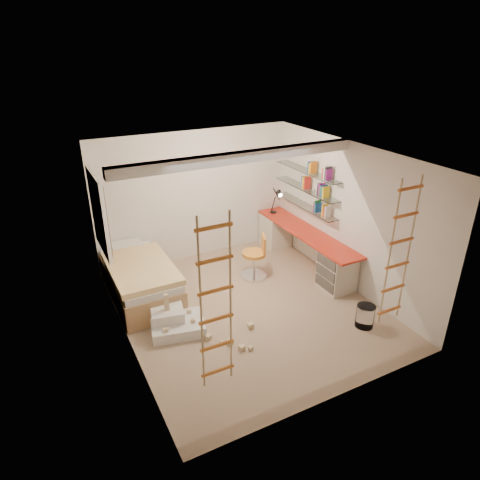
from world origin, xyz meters
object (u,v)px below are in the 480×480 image
swivel_chair (255,262)px  play_platform (175,322)px  bed (140,279)px  desk (304,247)px

swivel_chair → play_platform: bearing=-155.4°
bed → play_platform: bearing=-81.4°
bed → play_platform: bed is taller
bed → play_platform: 1.25m
swivel_chair → play_platform: size_ratio=0.93×
swivel_chair → play_platform: 2.12m
bed → swivel_chair: size_ratio=2.34×
swivel_chair → bed: bearing=170.6°
desk → swivel_chair: (-1.10, 0.02, -0.09)m
desk → play_platform: desk is taller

